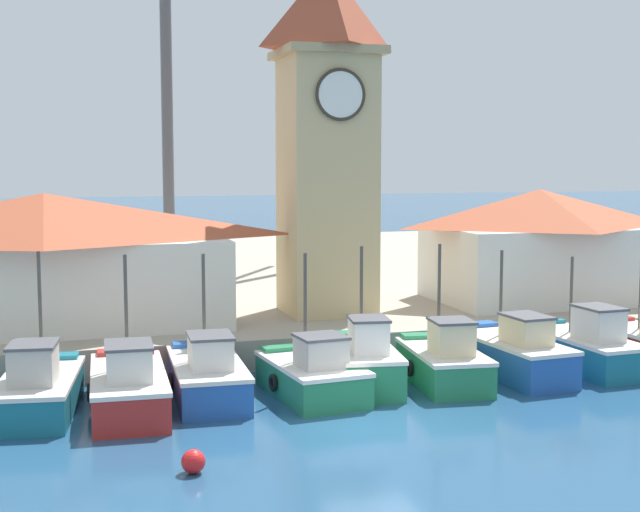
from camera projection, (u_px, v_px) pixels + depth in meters
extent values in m
plane|color=navy|center=(376.00, 425.00, 23.14)|extent=(300.00, 300.00, 0.00)
cube|color=#A89E89|center=(209.00, 277.00, 48.39)|extent=(120.00, 40.00, 1.04)
cube|color=#196B7F|center=(40.00, 396.00, 24.21)|extent=(2.49, 4.89, 0.92)
cube|color=#196B7F|center=(50.00, 358.00, 26.20)|extent=(1.68, 0.81, 0.24)
cube|color=silver|center=(39.00, 378.00, 24.16)|extent=(2.56, 4.96, 0.12)
cube|color=#B2ADA3|center=(33.00, 364.00, 23.29)|extent=(1.31, 1.54, 0.99)
cube|color=#4C4C51|center=(33.00, 344.00, 23.23)|extent=(1.40, 1.63, 0.08)
cylinder|color=#4C4742|center=(40.00, 311.00, 24.55)|extent=(0.10, 0.10, 3.33)
torus|color=black|center=(2.00, 395.00, 24.28)|extent=(0.19, 0.53, 0.52)
cube|color=#AD2823|center=(129.00, 393.00, 24.42)|extent=(2.16, 5.20, 0.97)
cube|color=#AD2823|center=(126.00, 353.00, 26.58)|extent=(1.68, 0.67, 0.24)
cube|color=silver|center=(128.00, 374.00, 24.36)|extent=(2.23, 5.26, 0.12)
cube|color=beige|center=(129.00, 363.00, 23.44)|extent=(1.23, 1.58, 0.89)
cube|color=#4C4C51|center=(128.00, 345.00, 23.39)|extent=(1.32, 1.67, 0.08)
cylinder|color=#4C4742|center=(126.00, 311.00, 24.80)|extent=(0.10, 0.10, 3.16)
torus|color=black|center=(89.00, 393.00, 24.41)|extent=(0.14, 0.52, 0.52)
cube|color=#2356A8|center=(207.00, 381.00, 25.74)|extent=(2.10, 4.94, 0.96)
cube|color=#2356A8|center=(199.00, 346.00, 27.78)|extent=(1.64, 0.67, 0.24)
cube|color=silver|center=(207.00, 363.00, 25.68)|extent=(2.16, 5.01, 0.12)
cube|color=beige|center=(210.00, 352.00, 24.81)|extent=(1.20, 1.51, 0.87)
cube|color=#4C4C51|center=(210.00, 336.00, 24.76)|extent=(1.28, 1.59, 0.08)
cylinder|color=#4C4742|center=(204.00, 306.00, 26.10)|extent=(0.10, 0.10, 3.05)
torus|color=black|center=(171.00, 381.00, 25.73)|extent=(0.14, 0.52, 0.52)
cube|color=#237A4C|center=(312.00, 381.00, 25.87)|extent=(2.50, 4.25, 0.92)
cube|color=#237A4C|center=(290.00, 349.00, 27.44)|extent=(1.83, 0.78, 0.24)
cube|color=silver|center=(312.00, 363.00, 25.81)|extent=(2.57, 4.32, 0.12)
cube|color=#B2ADA3|center=(321.00, 352.00, 25.11)|extent=(1.37, 1.34, 0.83)
cube|color=#4C4C51|center=(321.00, 336.00, 25.06)|extent=(1.46, 1.43, 0.08)
cylinder|color=#4C4742|center=(305.00, 306.00, 26.11)|extent=(0.10, 0.10, 3.12)
torus|color=black|center=(273.00, 383.00, 25.63)|extent=(0.17, 0.53, 0.52)
cube|color=#237A4C|center=(364.00, 369.00, 26.95)|extent=(2.34, 4.30, 1.11)
cube|color=#237A4C|center=(354.00, 335.00, 28.64)|extent=(1.55, 0.82, 0.24)
cube|color=silver|center=(364.00, 349.00, 26.89)|extent=(2.41, 4.37, 0.12)
cube|color=silver|center=(369.00, 336.00, 26.13)|extent=(1.22, 1.37, 0.96)
cube|color=#4C4C51|center=(369.00, 319.00, 26.07)|extent=(1.31, 1.46, 0.08)
cylinder|color=#4C4742|center=(361.00, 295.00, 27.22)|extent=(0.10, 0.10, 3.02)
torus|color=black|center=(332.00, 368.00, 27.03)|extent=(0.20, 0.53, 0.52)
cube|color=#237A4C|center=(443.00, 368.00, 27.30)|extent=(2.28, 4.29, 0.98)
cube|color=#237A4C|center=(426.00, 337.00, 29.00)|extent=(1.64, 0.76, 0.24)
cube|color=silver|center=(444.00, 351.00, 27.24)|extent=(2.34, 4.36, 0.12)
cube|color=beige|center=(452.00, 338.00, 26.48)|extent=(1.24, 1.34, 0.97)
cube|color=#4C4C51|center=(452.00, 321.00, 26.42)|extent=(1.33, 1.43, 0.08)
cylinder|color=#4C4742|center=(439.00, 295.00, 27.56)|extent=(0.10, 0.10, 3.19)
torus|color=black|center=(410.00, 368.00, 27.31)|extent=(0.17, 0.53, 0.52)
cube|color=#2356A8|center=(510.00, 359.00, 28.40)|extent=(2.20, 5.06, 1.08)
cube|color=#2356A8|center=(474.00, 326.00, 30.38)|extent=(1.58, 0.72, 0.24)
cube|color=silver|center=(511.00, 340.00, 28.34)|extent=(2.26, 5.12, 0.12)
cube|color=beige|center=(526.00, 331.00, 27.49)|extent=(1.20, 1.56, 0.83)
cube|color=#4C4C51|center=(527.00, 316.00, 27.44)|extent=(1.29, 1.65, 0.08)
cylinder|color=#4C4742|center=(501.00, 293.00, 28.75)|extent=(0.10, 0.10, 2.77)
torus|color=black|center=(479.00, 359.00, 28.28)|extent=(0.16, 0.53, 0.52)
cube|color=#196B7F|center=(581.00, 353.00, 29.41)|extent=(2.09, 5.05, 1.00)
cube|color=#196B7F|center=(543.00, 323.00, 31.43)|extent=(1.56, 0.69, 0.24)
cube|color=silver|center=(581.00, 337.00, 29.35)|extent=(2.15, 5.12, 0.12)
cube|color=beige|center=(598.00, 324.00, 28.48)|extent=(1.16, 1.55, 1.01)
cube|color=#4C4C51|center=(599.00, 307.00, 28.42)|extent=(1.25, 1.63, 0.08)
cylinder|color=#4C4742|center=(571.00, 294.00, 29.79)|extent=(0.10, 0.10, 2.53)
torus|color=black|center=(551.00, 354.00, 29.31)|extent=(0.15, 0.53, 0.52)
cube|color=#AD2823|center=(611.00, 320.00, 32.07)|extent=(1.60, 0.65, 0.24)
torus|color=black|center=(620.00, 349.00, 30.02)|extent=(0.14, 0.52, 0.52)
cube|color=tan|center=(327.00, 187.00, 33.54)|extent=(3.18, 3.18, 9.59)
cube|color=tan|center=(327.00, 53.00, 33.01)|extent=(3.68, 3.68, 0.30)
pyramid|color=#A3472D|center=(327.00, 6.00, 32.82)|extent=(3.68, 3.68, 3.14)
cylinder|color=white|center=(340.00, 95.00, 31.61)|extent=(1.75, 0.12, 1.75)
torus|color=#332D23|center=(341.00, 94.00, 31.57)|extent=(1.87, 0.12, 1.87)
cube|color=silver|center=(47.00, 284.00, 30.83)|extent=(12.33, 5.13, 3.05)
pyramid|color=#B25133|center=(44.00, 217.00, 30.58)|extent=(12.73, 5.53, 1.63)
cube|color=silver|center=(538.00, 263.00, 36.88)|extent=(8.39, 5.73, 3.08)
pyramid|color=#B25133|center=(540.00, 208.00, 36.64)|extent=(8.79, 6.13, 1.53)
cube|color=#353539|center=(170.00, 265.00, 44.24)|extent=(2.00, 2.00, 1.20)
cylinder|color=#4C4C51|center=(166.00, 48.00, 43.11)|extent=(0.56, 0.56, 19.99)
cube|color=#353539|center=(340.00, 252.00, 50.59)|extent=(2.00, 2.00, 1.20)
cylinder|color=#4C4C51|center=(340.00, 69.00, 49.49)|extent=(0.56, 0.56, 19.33)
sphere|color=red|center=(193.00, 462.00, 19.50)|extent=(0.53, 0.53, 0.53)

